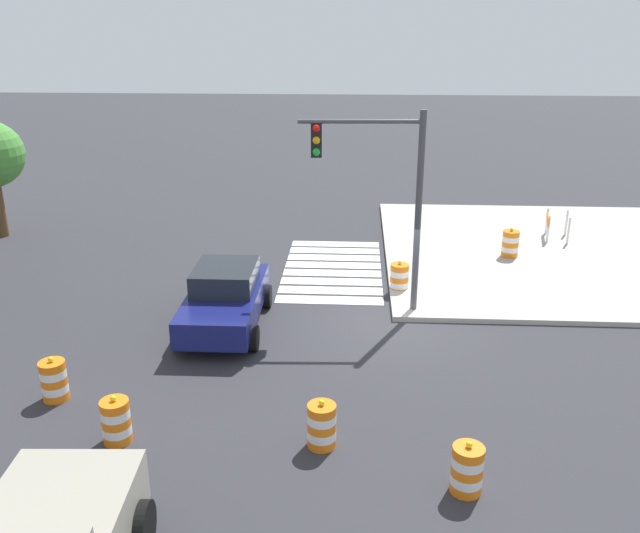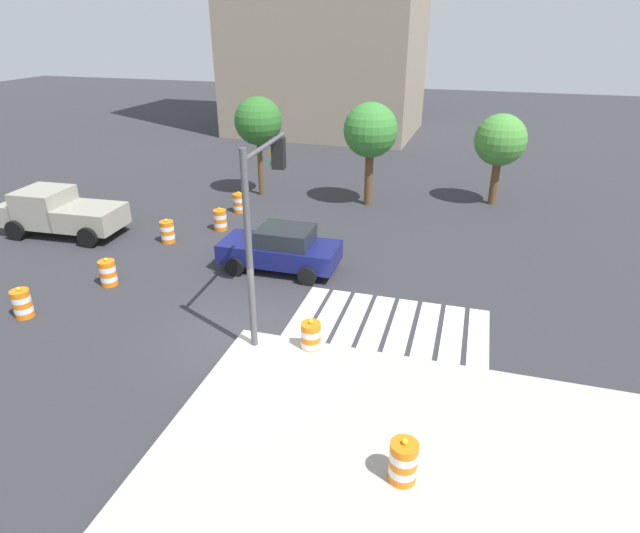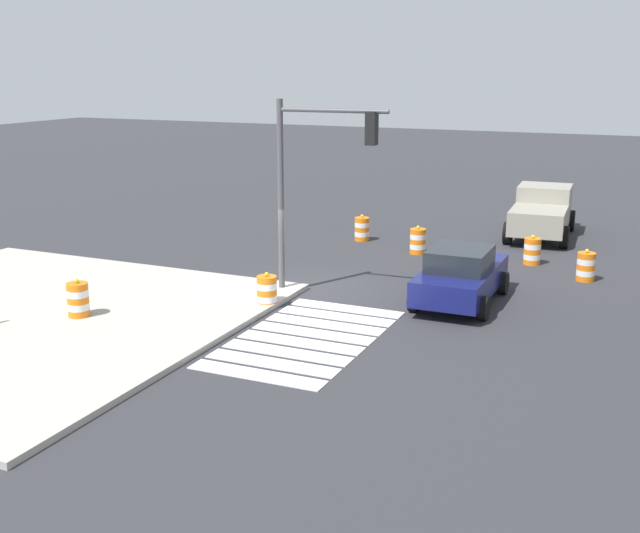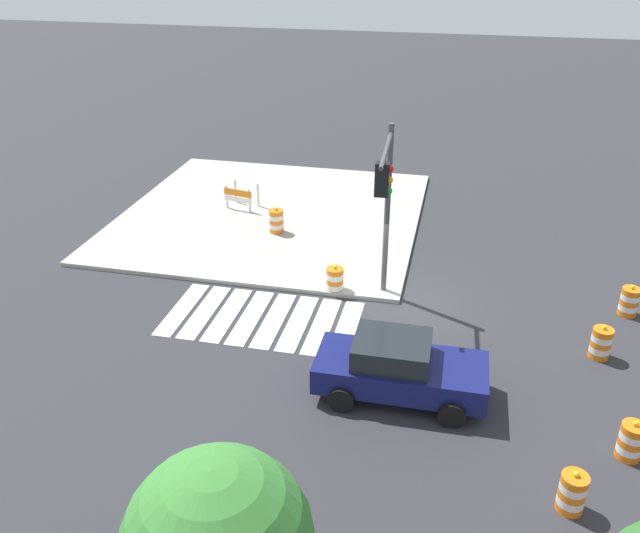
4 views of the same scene
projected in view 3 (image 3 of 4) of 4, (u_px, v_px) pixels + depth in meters
name	position (u px, v px, depth m)	size (l,w,h in m)	color
ground_plane	(309.00, 289.00, 23.70)	(120.00, 120.00, 0.00)	#2D2D33
sidewalk_corner	(8.00, 318.00, 20.74)	(12.00, 12.00, 0.15)	#ADA89E
crosswalk_stripes	(307.00, 338.00, 19.45)	(5.85, 3.20, 0.02)	silver
sports_car	(461.00, 275.00, 22.13)	(4.31, 2.16, 1.63)	navy
pickup_truck	(542.00, 211.00, 30.89)	(5.25, 2.56, 1.92)	gray
traffic_barrel_near_corner	(418.00, 241.00, 28.04)	(0.56, 0.56, 1.02)	orange
traffic_barrel_crosswalk_end	(532.00, 251.00, 26.53)	(0.56, 0.56, 1.02)	orange
traffic_barrel_median_near	(586.00, 267.00, 24.50)	(0.56, 0.56, 1.02)	orange
traffic_barrel_median_far	(267.00, 292.00, 21.80)	(0.56, 0.56, 1.02)	orange
traffic_barrel_lane_center	(362.00, 229.00, 30.11)	(0.56, 0.56, 1.02)	orange
traffic_barrel_on_sidewalk	(78.00, 299.00, 20.57)	(0.56, 0.56, 1.02)	orange
traffic_light_pole	(318.00, 162.00, 22.05)	(0.51, 3.29, 5.50)	#4C4C51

